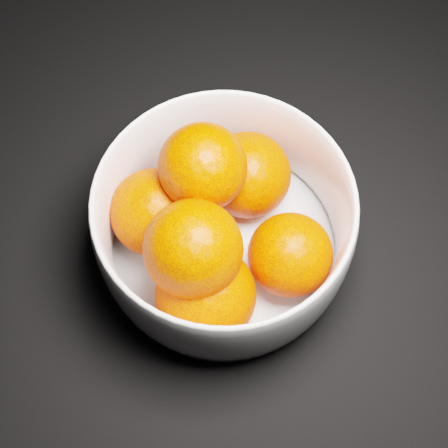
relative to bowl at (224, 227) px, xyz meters
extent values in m
cube|color=black|center=(0.25, 0.13, -0.06)|extent=(3.00, 3.00, 0.00)
cylinder|color=silver|center=(0.00, 0.00, -0.05)|extent=(0.23, 0.23, 0.01)
sphere|color=#F43A00|center=(0.03, 0.05, 0.00)|extent=(0.09, 0.09, 0.09)
sphere|color=#F43A00|center=(-0.06, 0.03, 0.00)|extent=(0.09, 0.09, 0.09)
sphere|color=#F43A00|center=(-0.03, -0.06, 0.00)|extent=(0.09, 0.09, 0.09)
sphere|color=#F43A00|center=(0.06, -0.04, 0.00)|extent=(0.08, 0.08, 0.08)
sphere|color=#F43A00|center=(-0.01, 0.04, 0.05)|extent=(0.08, 0.08, 0.08)
sphere|color=#F43A00|center=(-0.03, -0.04, 0.05)|extent=(0.09, 0.09, 0.09)
camera|label=1|loc=(-0.04, -0.25, 0.53)|focal=50.00mm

